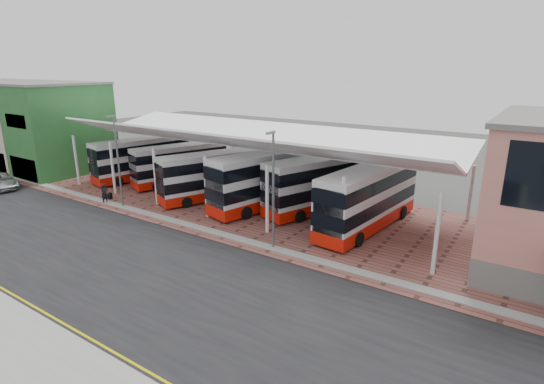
# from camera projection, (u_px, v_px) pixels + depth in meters

# --- Properties ---
(ground) EXTENTS (140.00, 140.00, 0.00)m
(ground) POSITION_uv_depth(u_px,v_px,m) (186.00, 278.00, 25.05)
(ground) COLOR #3E3F3B
(road) EXTENTS (120.00, 14.00, 0.02)m
(road) POSITION_uv_depth(u_px,v_px,m) (174.00, 284.00, 24.25)
(road) COLOR black
(road) RESTS_ON ground
(forecourt) EXTENTS (72.00, 16.00, 0.06)m
(forecourt) POSITION_uv_depth(u_px,v_px,m) (319.00, 220.00, 34.32)
(forecourt) COLOR brown
(forecourt) RESTS_ON ground
(sidewalk) EXTENTS (120.00, 4.00, 0.14)m
(sidewalk) POSITION_uv_depth(u_px,v_px,m) (33.00, 361.00, 17.86)
(sidewalk) COLOR gray
(sidewalk) RESTS_ON ground
(north_kerb) EXTENTS (120.00, 0.80, 0.14)m
(north_kerb) POSITION_uv_depth(u_px,v_px,m) (249.00, 242.00, 29.96)
(north_kerb) COLOR gray
(north_kerb) RESTS_ON ground
(yellow_line_near) EXTENTS (120.00, 0.12, 0.01)m
(yellow_line_near) POSITION_uv_depth(u_px,v_px,m) (77.00, 338.00, 19.47)
(yellow_line_near) COLOR #BBAF00
(yellow_line_near) RESTS_ON road
(yellow_line_far) EXTENTS (120.00, 0.12, 0.01)m
(yellow_line_far) POSITION_uv_depth(u_px,v_px,m) (83.00, 334.00, 19.70)
(yellow_line_far) COLOR #BBAF00
(yellow_line_far) RESTS_ON road
(canopy) EXTENTS (37.00, 11.63, 7.07)m
(canopy) POSITION_uv_depth(u_px,v_px,m) (246.00, 139.00, 37.69)
(canopy) COLOR silver
(canopy) RESTS_ON ground
(shop_green) EXTENTS (6.40, 10.20, 10.22)m
(shop_green) POSITION_uv_depth(u_px,v_px,m) (63.00, 129.00, 48.32)
(shop_green) COLOR #2A662E
(shop_green) RESTS_ON ground
(shop_cream) EXTENTS (6.40, 10.20, 10.22)m
(shop_cream) POSITION_uv_depth(u_px,v_px,m) (33.00, 125.00, 51.78)
(shop_cream) COLOR #B8AE97
(shop_cream) RESTS_ON ground
(shop_brick) EXTENTS (6.40, 10.20, 10.22)m
(shop_brick) POSITION_uv_depth(u_px,v_px,m) (6.00, 121.00, 55.25)
(shop_brick) COLOR brown
(shop_brick) RESTS_ON ground
(lamp_west) EXTENTS (0.16, 0.90, 8.07)m
(lamp_west) POSITION_uv_depth(u_px,v_px,m) (118.00, 159.00, 36.26)
(lamp_west) COLOR #5B5D62
(lamp_west) RESTS_ON ground
(lamp_east) EXTENTS (0.16, 0.90, 8.07)m
(lamp_east) POSITION_uv_depth(u_px,v_px,m) (273.00, 188.00, 27.73)
(lamp_east) COLOR #5B5D62
(lamp_east) RESTS_ON ground
(bus_0) EXTENTS (4.63, 10.97, 4.41)m
(bus_0) POSITION_uv_depth(u_px,v_px,m) (142.00, 159.00, 46.43)
(bus_0) COLOR silver
(bus_0) RESTS_ON forecourt
(bus_1) EXTENTS (5.49, 10.14, 4.10)m
(bus_1) POSITION_uv_depth(u_px,v_px,m) (180.00, 165.00, 44.34)
(bus_1) COLOR silver
(bus_1) RESTS_ON forecourt
(bus_2) EXTENTS (6.33, 10.62, 4.33)m
(bus_2) POSITION_uv_depth(u_px,v_px,m) (215.00, 176.00, 39.32)
(bus_2) COLOR silver
(bus_2) RESTS_ON forecourt
(bus_3) EXTENTS (5.44, 12.12, 4.87)m
(bus_3) POSITION_uv_depth(u_px,v_px,m) (269.00, 179.00, 37.11)
(bus_3) COLOR silver
(bus_3) RESTS_ON forecourt
(bus_4) EXTENTS (6.33, 11.50, 4.65)m
(bus_4) POSITION_uv_depth(u_px,v_px,m) (323.00, 184.00, 36.11)
(bus_4) COLOR silver
(bus_4) RESTS_ON forecourt
(bus_5) EXTENTS (3.84, 11.70, 4.73)m
(bus_5) POSITION_uv_depth(u_px,v_px,m) (368.00, 198.00, 32.04)
(bus_5) COLOR silver
(bus_5) RESTS_ON forecourt
(silver_car) EXTENTS (5.70, 3.48, 1.48)m
(silver_car) POSITION_uv_depth(u_px,v_px,m) (1.00, 181.00, 43.09)
(silver_car) COLOR #B3B6BC
(silver_car) RESTS_ON road
(pedestrian) EXTENTS (0.49, 0.70, 1.81)m
(pedestrian) POSITION_uv_depth(u_px,v_px,m) (105.00, 194.00, 38.16)
(pedestrian) COLOR black
(pedestrian) RESTS_ON forecourt
(suitcase) EXTENTS (0.35, 0.25, 0.60)m
(suitcase) POSITION_uv_depth(u_px,v_px,m) (110.00, 196.00, 39.55)
(suitcase) COLOR black
(suitcase) RESTS_ON forecourt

